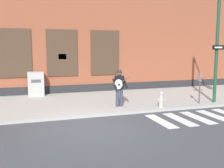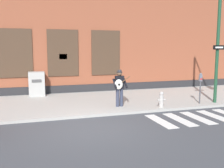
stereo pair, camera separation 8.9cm
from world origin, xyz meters
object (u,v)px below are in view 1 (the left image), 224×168
at_px(busker, 119,86).
at_px(fire_hydrant, 161,99).
at_px(parking_meter, 200,83).
at_px(utility_box, 36,84).

relative_size(busker, fire_hydrant, 2.32).
distance_m(parking_meter, fire_hydrant, 2.18).
bearing_deg(fire_hydrant, parking_meter, 4.86).
distance_m(utility_box, fire_hydrant, 6.88).
height_order(busker, utility_box, busker).
bearing_deg(utility_box, parking_meter, -31.84).
relative_size(parking_meter, utility_box, 1.10).
bearing_deg(parking_meter, utility_box, 148.16).
relative_size(busker, utility_box, 1.25).
xyz_separation_m(busker, fire_hydrant, (1.68, -0.72, -0.58)).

